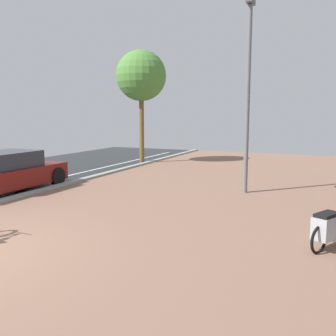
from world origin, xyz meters
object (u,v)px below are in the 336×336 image
street_tree (141,76)px  lamp_post (248,88)px  scooter_mid (333,227)px  parked_car_near (5,173)px

street_tree → lamp_post: bearing=-39.5°
lamp_post → scooter_mid: bearing=-59.1°
lamp_post → street_tree: (-6.41, 5.29, 1.08)m
lamp_post → street_tree: bearing=140.5°
scooter_mid → parked_car_near: parked_car_near is taller
scooter_mid → street_tree: size_ratio=0.29×
scooter_mid → lamp_post: (-2.52, 4.21, 2.86)m
parked_car_near → lamp_post: lamp_post is taller
lamp_post → street_tree: size_ratio=1.04×
scooter_mid → street_tree: (-8.93, 9.50, 3.94)m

